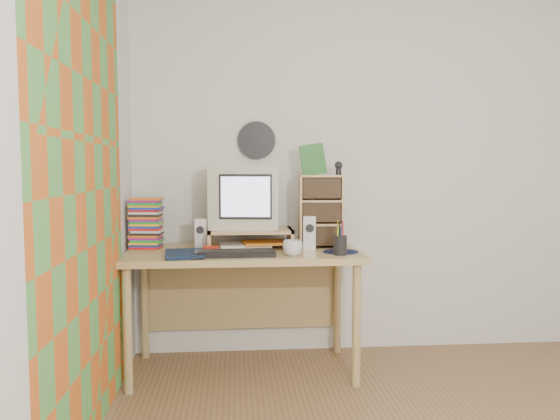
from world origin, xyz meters
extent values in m
plane|color=silver|center=(0.00, 1.75, 1.25)|extent=(3.50, 0.00, 3.50)
plane|color=silver|center=(-1.75, 0.00, 1.25)|extent=(0.00, 3.50, 3.50)
plane|color=#C5581B|center=(-1.71, 0.48, 1.15)|extent=(0.00, 2.20, 2.20)
cylinder|color=black|center=(-0.93, 1.73, 1.43)|extent=(0.25, 0.02, 0.25)
cube|color=tan|center=(-1.03, 1.38, 0.73)|extent=(1.40, 0.70, 0.04)
cube|color=tan|center=(-1.03, 1.71, 0.38)|extent=(1.33, 0.02, 0.41)
cylinder|color=tan|center=(-1.67, 1.09, 0.35)|extent=(0.05, 0.05, 0.71)
cylinder|color=tan|center=(-0.39, 1.09, 0.35)|extent=(0.05, 0.05, 0.71)
cylinder|color=tan|center=(-1.67, 1.67, 0.35)|extent=(0.05, 0.05, 0.71)
cylinder|color=tan|center=(-0.39, 1.67, 0.35)|extent=(0.05, 0.05, 0.71)
cube|color=tan|center=(-1.23, 1.48, 0.81)|extent=(0.02, 0.30, 0.12)
cube|color=tan|center=(-0.73, 1.48, 0.81)|extent=(0.02, 0.30, 0.12)
cube|color=tan|center=(-0.98, 1.48, 0.86)|extent=(0.52, 0.30, 0.02)
cube|color=beige|center=(-1.01, 1.53, 1.06)|extent=(0.46, 0.46, 0.39)
cube|color=#BDBCC2|center=(-1.29, 1.46, 0.84)|extent=(0.08, 0.08, 0.19)
cube|color=#BDBCC2|center=(-0.62, 1.41, 0.85)|extent=(0.08, 0.08, 0.20)
cube|color=black|center=(-1.08, 1.17, 0.77)|extent=(0.46, 0.16, 0.03)
cube|color=tan|center=(-0.54, 1.47, 0.98)|extent=(0.28, 0.16, 0.46)
imported|color=silver|center=(-0.75, 1.15, 0.79)|extent=(0.12, 0.12, 0.09)
imported|color=#0E1B35|center=(-1.47, 1.19, 0.78)|extent=(0.29, 0.23, 0.05)
cylinder|color=black|center=(-0.45, 1.26, 0.75)|extent=(0.26, 0.26, 0.00)
cube|color=#B52713|center=(-1.22, 1.28, 0.77)|extent=(0.09, 0.07, 0.04)
cube|color=#1A5D1B|center=(-0.59, 1.47, 1.30)|extent=(0.15, 0.03, 0.19)
camera|label=1|loc=(-1.08, -1.91, 1.26)|focal=35.00mm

